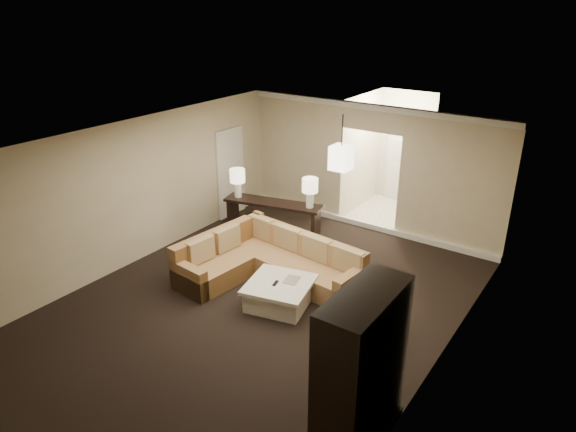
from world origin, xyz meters
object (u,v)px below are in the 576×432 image
Objects in this scene: armoire at (360,373)px; sectional_sofa at (267,262)px; coffee_table at (280,293)px; drink_table at (371,313)px; console_table at (273,216)px; person at (415,173)px.

sectional_sofa is at bearing 142.20° from armoire.
sectional_sofa is at bearing 139.51° from coffee_table.
drink_table is at bearing 4.70° from coffee_table.
sectional_sofa reaches higher than coffee_table.
coffee_table is at bearing -34.58° from sectional_sofa.
person is at bearing 47.13° from console_table.
sectional_sofa is 4.01m from armoire.
drink_table is (-0.80, 1.96, -0.58)m from armoire.
armoire is at bearing -57.10° from console_table.
armoire is 1.07× the size of person.
armoire is at bearing -36.98° from coffee_table.
sectional_sofa is 0.94m from coffee_table.
console_table is (-0.96, 1.49, 0.16)m from sectional_sofa.
sectional_sofa reaches higher than console_table.
person reaches higher than drink_table.
console_table is at bearing 149.25° from drink_table.
armoire is (3.13, -2.43, 0.62)m from sectional_sofa.
armoire is 7.53m from person.
drink_table reaches higher than coffee_table.
coffee_table is at bearing -64.80° from console_table.
coffee_table is 1.64m from drink_table.
person is (1.85, 3.27, 0.44)m from console_table.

